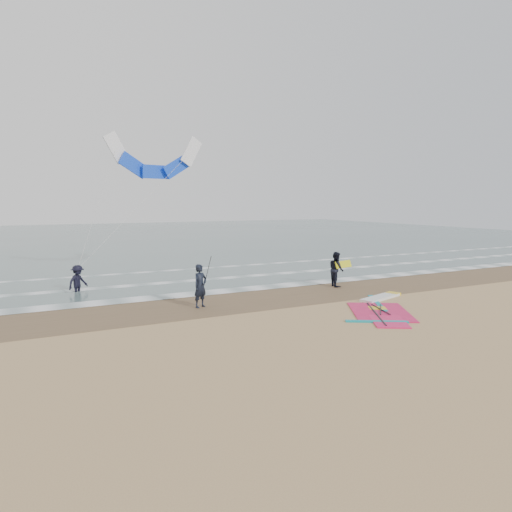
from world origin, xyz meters
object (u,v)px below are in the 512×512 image
windsurf_rig (382,308)px  person_walking (336,269)px  surf_kite (155,161)px  person_standing (200,286)px  person_wading (78,275)px

windsurf_rig → person_walking: person_walking is taller
person_walking → surf_kite: (-7.95, 7.70, 6.16)m
person_standing → person_wading: size_ratio=1.09×
person_wading → surf_kite: 8.53m
person_standing → windsurf_rig: bearing=-52.8°
windsurf_rig → person_standing: size_ratio=2.94×
person_standing → surf_kite: size_ratio=0.24×
person_walking → surf_kite: bearing=59.2°
windsurf_rig → person_wading: size_ratio=3.22×
person_standing → person_wading: (-4.50, 6.10, -0.08)m
person_walking → person_wading: bearing=83.3°
person_standing → surf_kite: (0.48, 9.11, 6.16)m
person_walking → person_wading: person_walking is taller
windsurf_rig → person_walking: (1.39, 5.19, 0.93)m
windsurf_rig → person_walking: 5.45m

